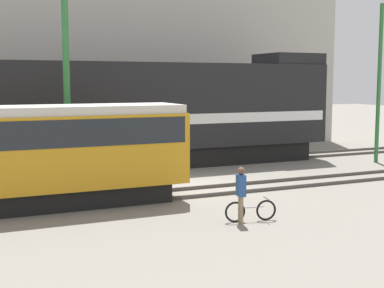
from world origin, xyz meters
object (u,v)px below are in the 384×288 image
at_px(streetcar, 45,150).
at_px(utility_pole_left, 67,88).
at_px(freight_locomotive, 127,114).
at_px(person, 241,189).
at_px(utility_pole_center, 379,84).
at_px(bicycle, 251,211).

relative_size(streetcar, utility_pole_left, 1.20).
distance_m(freight_locomotive, person, 11.38).
distance_m(freight_locomotive, streetcar, 8.44).
relative_size(freight_locomotive, utility_pole_center, 2.64).
height_order(person, utility_pole_center, utility_pole_center).
relative_size(freight_locomotive, utility_pole_left, 2.71).
bearing_deg(utility_pole_center, streetcar, -169.14).
relative_size(streetcar, utility_pole_center, 1.16).
xyz_separation_m(bicycle, utility_pole_center, (12.18, 7.80, 3.81)).
bearing_deg(freight_locomotive, utility_pole_left, -136.28).
bearing_deg(utility_pole_left, streetcar, -113.09).
bearing_deg(person, streetcar, 138.61).
distance_m(utility_pole_left, utility_pole_center, 16.22).
bearing_deg(streetcar, person, -41.39).
relative_size(freight_locomotive, bicycle, 13.28).
relative_size(freight_locomotive, streetcar, 2.26).
height_order(streetcar, person, streetcar).
relative_size(freight_locomotive, person, 12.59).
xyz_separation_m(streetcar, utility_pole_left, (1.44, 3.39, 2.04)).
bearing_deg(person, freight_locomotive, 90.52).
height_order(freight_locomotive, bicycle, freight_locomotive).
xyz_separation_m(freight_locomotive, streetcar, (-4.99, -6.78, -0.72)).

